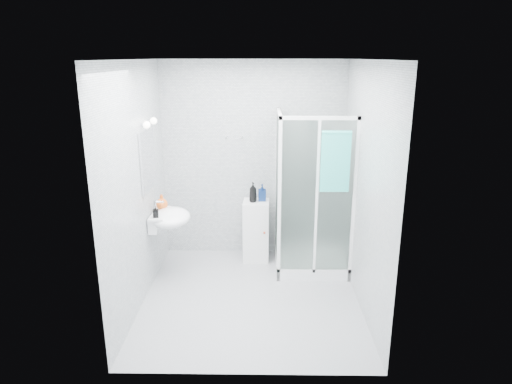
{
  "coord_description": "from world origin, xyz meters",
  "views": [
    {
      "loc": [
        0.12,
        -4.61,
        2.63
      ],
      "look_at": [
        0.05,
        0.35,
        1.15
      ],
      "focal_mm": 32.0,
      "sensor_mm": 36.0,
      "label": 1
    }
  ],
  "objects_px": {
    "wall_basin": "(169,218)",
    "soap_dispenser_orange": "(162,202)",
    "hand_towel": "(335,160)",
    "shampoo_bottle_b": "(262,192)",
    "shampoo_bottle_a": "(253,192)",
    "soap_dispenser_black": "(156,212)",
    "storage_cabinet": "(256,231)",
    "shower_enclosure": "(305,236)"
  },
  "relations": [
    {
      "from": "hand_towel",
      "to": "shampoo_bottle_b",
      "type": "height_order",
      "value": "hand_towel"
    },
    {
      "from": "storage_cabinet",
      "to": "hand_towel",
      "type": "height_order",
      "value": "hand_towel"
    },
    {
      "from": "shower_enclosure",
      "to": "soap_dispenser_orange",
      "type": "height_order",
      "value": "shower_enclosure"
    },
    {
      "from": "hand_towel",
      "to": "soap_dispenser_black",
      "type": "bearing_deg",
      "value": -177.7
    },
    {
      "from": "soap_dispenser_orange",
      "to": "soap_dispenser_black",
      "type": "distance_m",
      "value": 0.3
    },
    {
      "from": "wall_basin",
      "to": "soap_dispenser_orange",
      "type": "relative_size",
      "value": 3.12
    },
    {
      "from": "storage_cabinet",
      "to": "soap_dispenser_orange",
      "type": "height_order",
      "value": "soap_dispenser_orange"
    },
    {
      "from": "shampoo_bottle_a",
      "to": "soap_dispenser_black",
      "type": "distance_m",
      "value": 1.32
    },
    {
      "from": "hand_towel",
      "to": "soap_dispenser_black",
      "type": "xyz_separation_m",
      "value": [
        -2.03,
        -0.08,
        -0.59
      ]
    },
    {
      "from": "wall_basin",
      "to": "soap_dispenser_black",
      "type": "xyz_separation_m",
      "value": [
        -0.11,
        -0.17,
        0.13
      ]
    },
    {
      "from": "wall_basin",
      "to": "shampoo_bottle_a",
      "type": "distance_m",
      "value": 1.15
    },
    {
      "from": "shower_enclosure",
      "to": "soap_dispenser_black",
      "type": "bearing_deg",
      "value": -164.69
    },
    {
      "from": "shampoo_bottle_a",
      "to": "soap_dispenser_black",
      "type": "bearing_deg",
      "value": -145.98
    },
    {
      "from": "shampoo_bottle_a",
      "to": "storage_cabinet",
      "type": "bearing_deg",
      "value": 21.94
    },
    {
      "from": "wall_basin",
      "to": "soap_dispenser_orange",
      "type": "distance_m",
      "value": 0.23
    },
    {
      "from": "hand_towel",
      "to": "storage_cabinet",
      "type": "bearing_deg",
      "value": 142.97
    },
    {
      "from": "wall_basin",
      "to": "hand_towel",
      "type": "height_order",
      "value": "hand_towel"
    },
    {
      "from": "wall_basin",
      "to": "soap_dispenser_black",
      "type": "height_order",
      "value": "wall_basin"
    },
    {
      "from": "shampoo_bottle_b",
      "to": "shampoo_bottle_a",
      "type": "bearing_deg",
      "value": -155.34
    },
    {
      "from": "shower_enclosure",
      "to": "shampoo_bottle_b",
      "type": "relative_size",
      "value": 9.04
    },
    {
      "from": "shower_enclosure",
      "to": "soap_dispenser_black",
      "type": "distance_m",
      "value": 1.89
    },
    {
      "from": "shower_enclosure",
      "to": "soap_dispenser_black",
      "type": "relative_size",
      "value": 14.63
    },
    {
      "from": "wall_basin",
      "to": "storage_cabinet",
      "type": "bearing_deg",
      "value": 29.82
    },
    {
      "from": "shampoo_bottle_b",
      "to": "soap_dispenser_orange",
      "type": "relative_size",
      "value": 1.23
    },
    {
      "from": "shower_enclosure",
      "to": "shampoo_bottle_a",
      "type": "relative_size",
      "value": 7.66
    },
    {
      "from": "storage_cabinet",
      "to": "soap_dispenser_black",
      "type": "distance_m",
      "value": 1.46
    },
    {
      "from": "wall_basin",
      "to": "shampoo_bottle_a",
      "type": "xyz_separation_m",
      "value": [
        0.99,
        0.57,
        0.15
      ]
    },
    {
      "from": "hand_towel",
      "to": "shampoo_bottle_b",
      "type": "bearing_deg",
      "value": 138.93
    },
    {
      "from": "soap_dispenser_orange",
      "to": "hand_towel",
      "type": "bearing_deg",
      "value": -6.18
    },
    {
      "from": "hand_towel",
      "to": "shampoo_bottle_b",
      "type": "distance_m",
      "value": 1.23
    },
    {
      "from": "hand_towel",
      "to": "soap_dispenser_orange",
      "type": "distance_m",
      "value": 2.11
    },
    {
      "from": "hand_towel",
      "to": "soap_dispenser_black",
      "type": "height_order",
      "value": "hand_towel"
    },
    {
      "from": "storage_cabinet",
      "to": "shower_enclosure",
      "type": "bearing_deg",
      "value": -21.45
    },
    {
      "from": "shower_enclosure",
      "to": "hand_towel",
      "type": "distance_m",
      "value": 1.18
    },
    {
      "from": "shampoo_bottle_b",
      "to": "soap_dispenser_orange",
      "type": "xyz_separation_m",
      "value": [
        -1.21,
        -0.49,
        0.02
      ]
    },
    {
      "from": "hand_towel",
      "to": "shampoo_bottle_a",
      "type": "relative_size",
      "value": 2.66
    },
    {
      "from": "storage_cabinet",
      "to": "shampoo_bottle_b",
      "type": "bearing_deg",
      "value": 28.16
    },
    {
      "from": "storage_cabinet",
      "to": "soap_dispenser_orange",
      "type": "xyz_separation_m",
      "value": [
        -1.13,
        -0.45,
        0.54
      ]
    },
    {
      "from": "shower_enclosure",
      "to": "shampoo_bottle_a",
      "type": "xyz_separation_m",
      "value": [
        -0.67,
        0.26,
        0.5
      ]
    },
    {
      "from": "shampoo_bottle_a",
      "to": "soap_dispenser_black",
      "type": "xyz_separation_m",
      "value": [
        -1.09,
        -0.74,
        -0.02
      ]
    },
    {
      "from": "storage_cabinet",
      "to": "hand_towel",
      "type": "relative_size",
      "value": 1.18
    },
    {
      "from": "shampoo_bottle_a",
      "to": "shampoo_bottle_b",
      "type": "height_order",
      "value": "shampoo_bottle_a"
    }
  ]
}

